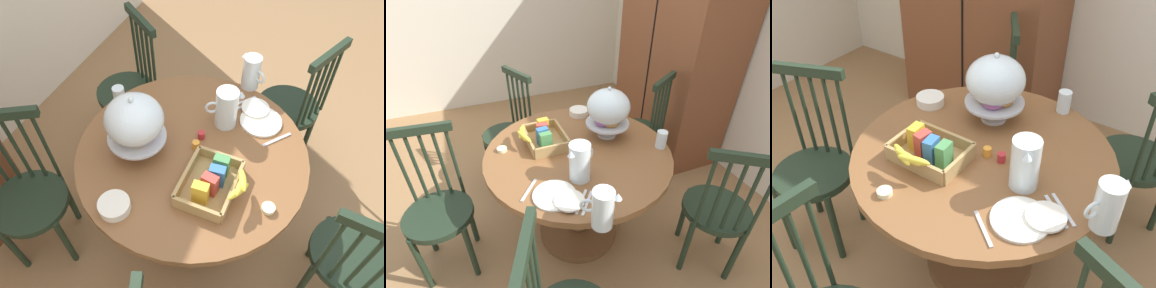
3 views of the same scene
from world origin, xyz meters
The scene contains 20 objects.
ground_plane centered at (0.00, 0.00, 0.00)m, with size 10.00×10.00×0.00m, color #997047.
dining_table centered at (0.08, 0.20, 0.51)m, with size 1.14×1.14×0.74m.
windsor_chair_near_window centered at (-0.35, 0.95, 0.45)m, with size 0.46×0.46×0.97m.
windsor_chair_facing_door centered at (-0.02, -0.66, 0.45)m, with size 0.40×0.40×0.97m.
windsor_chair_far_side centered at (0.86, -0.17, 0.45)m, with size 0.44×0.44×0.97m.
windsor_chair_host_seat centered at (0.60, 0.89, 0.45)m, with size 0.46×0.46×0.97m.
pastry_stand_with_dome centered at (-0.02, 0.44, 0.94)m, with size 0.28×0.28×0.34m.
orange_juice_pitcher centered at (0.31, 0.11, 0.84)m, with size 0.11×0.18×0.22m.
milk_pitcher centered at (0.64, 0.08, 0.83)m, with size 0.11×0.17×0.20m.
cereal_basket centered at (-0.09, 0.02, 0.79)m, with size 0.32×0.30×0.12m.
china_plate_large centered at (0.39, -0.06, 0.75)m, with size 0.22×0.22×0.01m, color white.
china_plate_small centered at (0.47, -0.01, 0.76)m, with size 0.15×0.15×0.01m, color white.
cereal_bowl centered at (-0.35, 0.38, 0.76)m, with size 0.14×0.14×0.04m, color white.
drinking_glass centered at (0.23, 0.69, 0.80)m, with size 0.06×0.06×0.11m, color silver.
butter_dish centered at (-0.10, -0.23, 0.75)m, with size 0.06×0.06×0.02m, color beige.
jam_jar_strawberry centered at (0.17, 0.19, 0.76)m, with size 0.04×0.04×0.04m, color #B7282D.
jam_jar_apricot centered at (0.10, 0.19, 0.76)m, with size 0.04×0.04×0.04m, color orange.
table_knife centered at (0.48, 0.05, 0.74)m, with size 0.17×0.01×0.01m, color silver.
dinner_fork centered at (0.50, 0.07, 0.74)m, with size 0.17×0.01×0.01m, color silver.
soup_spoon centered at (0.31, -0.17, 0.74)m, with size 0.17×0.01×0.01m, color silver.
Camera 1 is at (-0.95, -0.24, 2.12)m, focal length 33.91 mm.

